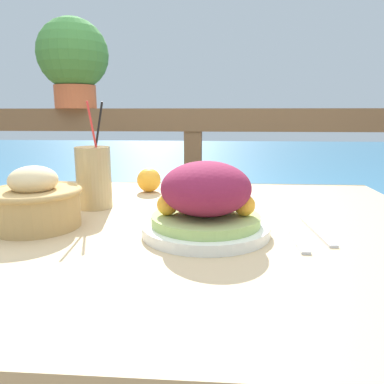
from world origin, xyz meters
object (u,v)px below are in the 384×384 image
Objects in this scene: salad_plate at (206,203)px; potted_plant at (73,59)px; drink_glass at (94,177)px; bread_basket at (35,202)px.

potted_plant is at bearing 123.41° from salad_plate.
drink_glass reaches higher than salad_plate.
salad_plate is 0.68× the size of potted_plant.
bread_basket is at bearing 176.73° from salad_plate.
bread_basket is at bearing -74.97° from potted_plant.
salad_plate is 1.09m from potted_plant.
bread_basket is (-0.34, 0.02, -0.01)m from salad_plate.
drink_glass is at bearing 146.05° from salad_plate.
drink_glass is 0.71× the size of potted_plant.
potted_plant is (-0.22, 0.84, 0.39)m from bread_basket.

